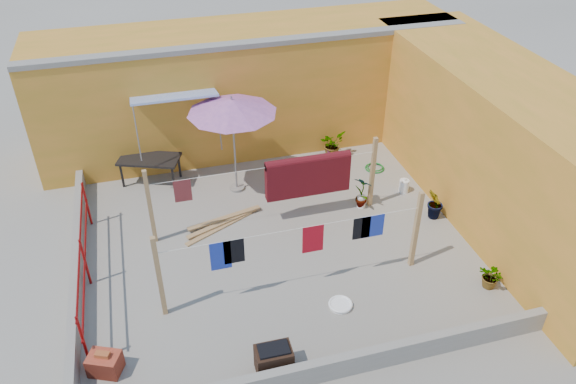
% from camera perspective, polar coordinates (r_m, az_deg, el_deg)
% --- Properties ---
extents(ground, '(80.00, 80.00, 0.00)m').
position_cam_1_polar(ground, '(12.18, -1.22, -5.24)').
color(ground, '#9E998E').
rests_on(ground, ground).
extents(wall_back, '(11.00, 3.27, 3.21)m').
position_cam_1_polar(wall_back, '(15.36, -3.97, 10.67)').
color(wall_back, orange).
rests_on(wall_back, ground).
extents(wall_right, '(2.40, 9.00, 3.20)m').
position_cam_1_polar(wall_right, '(13.30, 20.99, 4.32)').
color(wall_right, orange).
rests_on(wall_right, ground).
extents(parapet_front, '(8.30, 0.16, 0.44)m').
position_cam_1_polar(parapet_front, '(9.63, 4.42, -17.40)').
color(parapet_front, gray).
rests_on(parapet_front, ground).
extents(parapet_left, '(0.16, 7.30, 0.44)m').
position_cam_1_polar(parapet_left, '(11.96, -20.67, -7.46)').
color(parapet_left, gray).
rests_on(parapet_left, ground).
extents(red_railing, '(0.05, 4.20, 1.10)m').
position_cam_1_polar(red_railing, '(11.46, -20.07, -6.08)').
color(red_railing, maroon).
rests_on(red_railing, ground).
extents(clothesline_rig, '(5.09, 2.35, 1.80)m').
position_cam_1_polar(clothesline_rig, '(12.16, 1.58, 0.80)').
color(clothesline_rig, tan).
rests_on(clothesline_rig, ground).
extents(patio_umbrella, '(2.58, 2.58, 2.48)m').
position_cam_1_polar(patio_umbrella, '(12.82, -5.72, 8.61)').
color(patio_umbrella, gray).
rests_on(patio_umbrella, ground).
extents(outdoor_table, '(1.63, 1.21, 0.69)m').
position_cam_1_polar(outdoor_table, '(14.23, -13.90, 3.14)').
color(outdoor_table, black).
rests_on(outdoor_table, ground).
extents(brick_stack, '(0.63, 0.56, 0.45)m').
position_cam_1_polar(brick_stack, '(10.15, -18.11, -16.22)').
color(brick_stack, '#B43E29').
rests_on(brick_stack, ground).
extents(lumber_pile, '(1.85, 0.96, 0.11)m').
position_cam_1_polar(lumber_pile, '(12.74, -6.71, -3.14)').
color(lumber_pile, tan).
rests_on(lumber_pile, ground).
extents(brazier, '(0.61, 0.42, 0.55)m').
position_cam_1_polar(brazier, '(9.65, -1.45, -16.66)').
color(brazier, '#311E13').
rests_on(brazier, ground).
extents(white_basin, '(0.46, 0.46, 0.08)m').
position_cam_1_polar(white_basin, '(10.83, 5.35, -11.31)').
color(white_basin, white).
rests_on(white_basin, ground).
extents(water_jug_a, '(0.21, 0.21, 0.32)m').
position_cam_1_polar(water_jug_a, '(13.29, 7.45, -0.95)').
color(water_jug_a, white).
rests_on(water_jug_a, ground).
extents(water_jug_b, '(0.24, 0.24, 0.37)m').
position_cam_1_polar(water_jug_b, '(13.97, 11.70, 0.62)').
color(water_jug_b, white).
rests_on(water_jug_b, ground).
extents(green_hose, '(0.51, 0.51, 0.07)m').
position_cam_1_polar(green_hose, '(14.81, 8.80, 2.47)').
color(green_hose, '#186F25').
rests_on(green_hose, ground).
extents(plant_back_a, '(0.84, 0.83, 0.71)m').
position_cam_1_polar(plant_back_a, '(15.10, 4.50, 4.89)').
color(plant_back_a, '#19571A').
rests_on(plant_back_a, ground).
extents(plant_back_b, '(0.40, 0.40, 0.61)m').
position_cam_1_polar(plant_back_b, '(14.42, 4.43, 3.12)').
color(plant_back_b, '#19571A').
rests_on(plant_back_b, ground).
extents(plant_right_a, '(0.52, 0.55, 0.86)m').
position_cam_1_polar(plant_right_a, '(13.11, 7.58, 0.01)').
color(plant_right_a, '#19571A').
rests_on(plant_right_a, ground).
extents(plant_right_b, '(0.52, 0.55, 0.80)m').
position_cam_1_polar(plant_right_b, '(13.09, 14.75, -1.18)').
color(plant_right_b, '#19571A').
rests_on(plant_right_b, ground).
extents(plant_right_c, '(0.58, 0.61, 0.53)m').
position_cam_1_polar(plant_right_c, '(11.69, 20.00, -8.10)').
color(plant_right_c, '#19571A').
rests_on(plant_right_c, ground).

